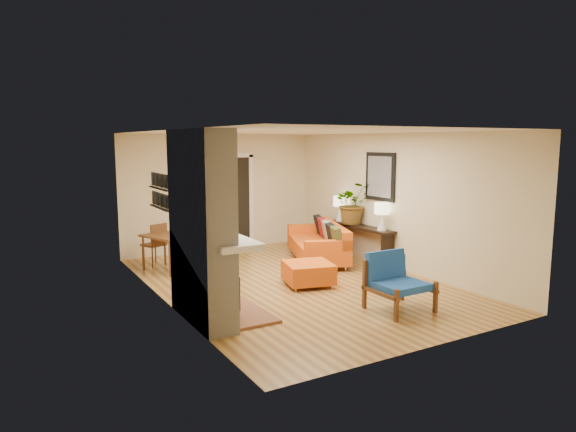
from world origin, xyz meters
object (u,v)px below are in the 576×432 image
Objects in this scene: ottoman at (308,272)px; console_table at (360,233)px; lamp_far at (340,205)px; houseplant at (353,203)px; dining_table at (170,242)px; lamp_near at (382,213)px; sofa at (321,243)px; blue_chair at (395,278)px.

console_table is (1.93, 1.05, 0.35)m from ottoman.
lamp_far is 0.48m from houseplant.
lamp_far is (3.66, -0.43, 0.51)m from dining_table.
sofa is at bearing 124.09° from lamp_near.
sofa is 1.44× the size of dining_table.
lamp_near is at bearing -55.91° from sofa.
lamp_far reaches higher than dining_table.
lamp_far reaches higher than ottoman.
dining_table is at bearing 119.23° from blue_chair.
lamp_near is at bearing 54.20° from blue_chair.
dining_table is 4.11m from lamp_near.
dining_table is 1.80× the size of houseplant.
ottoman is 2.50m from houseplant.
ottoman is 1.12× the size of blue_chair.
dining_table is at bearing 165.56° from sofa.
blue_chair is at bearing -113.37° from lamp_far.
lamp_near is at bearing -90.00° from console_table.
lamp_near reaches higher than console_table.
ottoman is (-1.22, -1.44, -0.14)m from sofa.
dining_table is (-2.17, 3.87, 0.10)m from blue_chair.
lamp_near reaches higher than dining_table.
dining_table reaches higher than sofa.
ottoman is 2.81m from dining_table.
sofa is 1.24× the size of console_table.
lamp_far is 0.61× the size of houseplant.
blue_chair is at bearing -118.64° from console_table.
sofa is 4.24× the size of lamp_near.
houseplant is at bearing 34.13° from ottoman.
ottoman is 1.75m from blue_chair.
ottoman is at bearing 104.68° from blue_chair.
lamp_far reaches higher than sofa.
console_table reaches higher than ottoman.
lamp_far is at bearing 66.63° from blue_chair.
houseplant is at bearing -13.81° from dining_table.
lamp_far is at bearing 42.57° from ottoman.
lamp_far is at bearing 90.00° from lamp_near.
dining_table is 3.83m from console_table.
sofa is 1.45m from lamp_near.
blue_chair reaches higher than console_table.
lamp_far is at bearing 25.19° from sofa.
dining_table is (-2.95, 0.76, 0.19)m from sofa.
dining_table is at bearing 153.69° from lamp_near.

